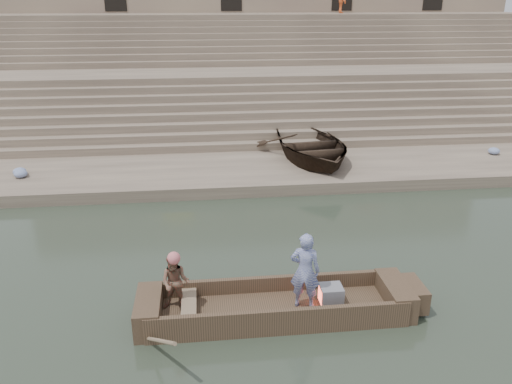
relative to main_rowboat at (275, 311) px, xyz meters
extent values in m
plane|color=#263024|center=(2.84, 0.56, -0.11)|extent=(120.00, 120.00, 0.00)
cube|color=gray|center=(2.84, 8.56, 0.09)|extent=(32.00, 4.00, 0.40)
cube|color=gray|center=(2.84, 16.06, 1.29)|extent=(32.00, 3.00, 2.80)
cube|color=gray|center=(2.84, 23.06, 2.49)|extent=(32.00, 3.00, 5.20)
cube|color=gray|center=(2.84, 10.81, 0.24)|extent=(32.00, 0.50, 0.70)
cube|color=gray|center=(2.84, 11.31, 0.39)|extent=(32.00, 0.50, 1.00)
cube|color=gray|center=(2.84, 11.81, 0.54)|extent=(32.00, 0.50, 1.30)
cube|color=gray|center=(2.84, 12.31, 0.69)|extent=(32.00, 0.50, 1.60)
cube|color=gray|center=(2.84, 12.81, 0.84)|extent=(32.00, 0.50, 1.90)
cube|color=gray|center=(2.84, 13.31, 0.99)|extent=(32.00, 0.50, 2.20)
cube|color=gray|center=(2.84, 13.81, 1.14)|extent=(32.00, 0.50, 2.50)
cube|color=gray|center=(2.84, 14.31, 1.29)|extent=(32.00, 0.50, 2.80)
cube|color=gray|center=(2.84, 17.81, 1.44)|extent=(32.00, 0.50, 3.10)
cube|color=gray|center=(2.84, 18.31, 1.59)|extent=(32.00, 0.50, 3.40)
cube|color=gray|center=(2.84, 18.81, 1.74)|extent=(32.00, 0.50, 3.70)
cube|color=gray|center=(2.84, 19.31, 1.89)|extent=(32.00, 0.50, 4.00)
cube|color=gray|center=(2.84, 19.81, 2.04)|extent=(32.00, 0.50, 4.30)
cube|color=gray|center=(2.84, 20.31, 2.19)|extent=(32.00, 0.50, 4.60)
cube|color=gray|center=(2.84, 20.81, 2.34)|extent=(32.00, 0.50, 4.90)
cube|color=gray|center=(2.84, 21.31, 2.49)|extent=(32.00, 0.50, 5.20)
cube|color=tan|center=(2.84, 27.06, 5.49)|extent=(32.00, 5.00, 11.20)
cube|color=brown|center=(0.00, 0.00, 0.00)|extent=(5.00, 1.30, 0.22)
cube|color=brown|center=(0.00, -0.62, 0.17)|extent=(5.20, 0.12, 0.56)
cube|color=brown|center=(0.00, 0.62, 0.17)|extent=(5.20, 0.12, 0.56)
cube|color=brown|center=(-2.55, 0.00, 0.19)|extent=(0.50, 1.30, 0.60)
cube|color=brown|center=(2.55, 0.00, 0.19)|extent=(0.50, 1.30, 0.60)
cube|color=brown|center=(2.95, 0.00, 0.21)|extent=(0.35, 0.90, 0.50)
cube|color=#937A5B|center=(-1.75, 0.00, 0.29)|extent=(0.30, 1.20, 0.08)
cylinder|color=#937A5B|center=(-2.40, -0.90, 0.19)|extent=(1.03, 2.10, 1.36)
sphere|color=#DB6C6F|center=(-2.00, 0.16, 1.27)|extent=(0.26, 0.26, 0.26)
imported|color=navy|center=(0.59, -0.03, 0.93)|extent=(0.69, 0.56, 1.65)
imported|color=#216545|center=(-2.00, 0.16, 0.72)|extent=(0.68, 0.58, 1.22)
cube|color=slate|center=(1.16, 0.00, 0.31)|extent=(0.46, 0.42, 0.40)
cube|color=#E5593F|center=(0.95, 0.00, 0.31)|extent=(0.04, 0.34, 0.32)
imported|color=#2D2116|center=(2.73, 9.23, 0.81)|extent=(4.17, 5.44, 1.05)
ellipsoid|color=#3F5999|center=(-7.52, 8.33, 0.42)|extent=(0.44, 0.44, 0.26)
ellipsoid|color=#3F5999|center=(-7.64, 8.57, 0.42)|extent=(0.44, 0.44, 0.26)
ellipsoid|color=#3F5999|center=(9.99, 9.08, 0.42)|extent=(0.44, 0.44, 0.26)
camera|label=1|loc=(-1.38, -8.72, 6.07)|focal=35.49mm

